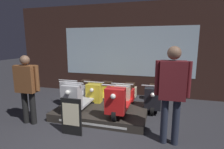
{
  "coord_description": "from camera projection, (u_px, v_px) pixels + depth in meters",
  "views": [
    {
      "loc": [
        1.19,
        -2.52,
        1.88
      ],
      "look_at": [
        -0.09,
        2.06,
        0.99
      ],
      "focal_mm": 28.0,
      "sensor_mm": 36.0,
      "label": 1
    }
  ],
  "objects": [
    {
      "name": "scooter_backrow_3",
      "position": [
        153.0,
        97.0,
        5.1
      ],
      "size": [
        0.6,
        1.65,
        0.79
      ],
      "color": "black",
      "rests_on": "ground_plane"
    },
    {
      "name": "person_right_browsing",
      "position": [
        172.0,
        87.0,
        3.1
      ],
      "size": [
        0.61,
        0.25,
        1.81
      ],
      "color": "#232838",
      "rests_on": "ground_plane"
    },
    {
      "name": "scooter_backrow_0",
      "position": [
        78.0,
        91.0,
        5.75
      ],
      "size": [
        0.6,
        1.65,
        0.79
      ],
      "color": "black",
      "rests_on": "ground_plane"
    },
    {
      "name": "display_platform",
      "position": [
        102.0,
        111.0,
        4.57
      ],
      "size": [
        2.29,
        1.51,
        0.2
      ],
      "color": "#2D2823",
      "rests_on": "ground_plane"
    },
    {
      "name": "scooter_backrow_2",
      "position": [
        126.0,
        95.0,
        5.32
      ],
      "size": [
        0.6,
        1.65,
        0.79
      ],
      "color": "black",
      "rests_on": "ground_plane"
    },
    {
      "name": "price_sign_board",
      "position": [
        71.0,
        117.0,
        3.53
      ],
      "size": [
        0.44,
        0.04,
        0.78
      ],
      "color": "black",
      "rests_on": "ground_plane"
    },
    {
      "name": "person_left_browsing",
      "position": [
        27.0,
        84.0,
        3.95
      ],
      "size": [
        0.63,
        0.26,
        1.59
      ],
      "color": "black",
      "rests_on": "ground_plane"
    },
    {
      "name": "scooter_display_left",
      "position": [
        83.0,
        95.0,
        4.6
      ],
      "size": [
        0.6,
        1.65,
        0.79
      ],
      "color": "black",
      "rests_on": "display_platform"
    },
    {
      "name": "scooter_backrow_1",
      "position": [
        101.0,
        93.0,
        5.53
      ],
      "size": [
        0.6,
        1.65,
        0.79
      ],
      "color": "black",
      "rests_on": "ground_plane"
    },
    {
      "name": "shop_wall_back",
      "position": [
        126.0,
        50.0,
        6.18
      ],
      "size": [
        8.42,
        0.09,
        3.2
      ],
      "color": "#331E19",
      "rests_on": "ground_plane"
    },
    {
      "name": "scooter_display_right",
      "position": [
        121.0,
        98.0,
        4.33
      ],
      "size": [
        0.6,
        1.65,
        0.79
      ],
      "color": "black",
      "rests_on": "display_platform"
    }
  ]
}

